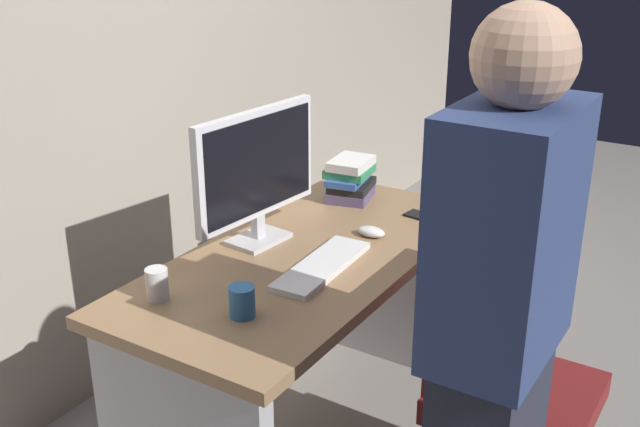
{
  "coord_description": "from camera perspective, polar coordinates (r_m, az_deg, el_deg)",
  "views": [
    {
      "loc": [
        -1.9,
        -1.24,
        1.81
      ],
      "look_at": [
        0.0,
        -0.05,
        0.9
      ],
      "focal_mm": 42.74,
      "sensor_mm": 36.0,
      "label": 1
    }
  ],
  "objects": [
    {
      "name": "monitor",
      "position": [
        2.5,
        -4.76,
        3.3
      ],
      "size": [
        0.54,
        0.16,
        0.46
      ],
      "color": "silver",
      "rests_on": "desk"
    },
    {
      "name": "office_chair",
      "position": [
        2.42,
        13.15,
        -13.46
      ],
      "size": [
        0.52,
        0.52,
        0.94
      ],
      "color": "black",
      "rests_on": "ground"
    },
    {
      "name": "person_at_desk",
      "position": [
        1.85,
        12.95,
        -10.12
      ],
      "size": [
        0.4,
        0.24,
        1.64
      ],
      "color": "#262838",
      "rests_on": "ground"
    },
    {
      "name": "wall_back",
      "position": [
        2.9,
        -17.17,
        14.98
      ],
      "size": [
        6.4,
        0.1,
        3.0
      ],
      "primitive_type": "cube",
      "color": "#9E9384",
      "rests_on": "ground"
    },
    {
      "name": "cup_by_monitor",
      "position": [
        2.25,
        -12.1,
        -5.19
      ],
      "size": [
        0.07,
        0.07,
        0.1
      ],
      "primitive_type": "cylinder",
      "color": "silver",
      "rests_on": "desk"
    },
    {
      "name": "cup_near_keyboard",
      "position": [
        2.12,
        -5.86,
        -6.57
      ],
      "size": [
        0.07,
        0.07,
        0.09
      ],
      "primitive_type": "cylinder",
      "color": "#3372B2",
      "rests_on": "desk"
    },
    {
      "name": "desk",
      "position": [
        2.61,
        -0.94,
        -7.63
      ],
      "size": [
        1.42,
        0.68,
        0.75
      ],
      "color": "#93704C",
      "rests_on": "ground"
    },
    {
      "name": "keyboard",
      "position": [
        2.39,
        0.14,
        -3.95
      ],
      "size": [
        0.44,
        0.15,
        0.02
      ],
      "primitive_type": "cube",
      "rotation": [
        0.0,
        0.0,
        0.05
      ],
      "color": "white",
      "rests_on": "desk"
    },
    {
      "name": "book_stack",
      "position": [
        2.95,
        2.27,
        2.57
      ],
      "size": [
        0.23,
        0.2,
        0.16
      ],
      "color": "#594C72",
      "rests_on": "desk"
    },
    {
      "name": "cell_phone",
      "position": [
        2.8,
        7.83,
        -0.25
      ],
      "size": [
        0.09,
        0.15,
        0.01
      ],
      "primitive_type": "cube",
      "rotation": [
        0.0,
        0.0,
        -0.12
      ],
      "color": "black",
      "rests_on": "desk"
    },
    {
      "name": "handbag",
      "position": [
        3.32,
        14.5,
        -9.01
      ],
      "size": [
        0.34,
        0.14,
        0.38
      ],
      "color": "brown",
      "rests_on": "ground"
    },
    {
      "name": "mouse",
      "position": [
        2.62,
        3.86,
        -1.37
      ],
      "size": [
        0.06,
        0.1,
        0.03
      ],
      "primitive_type": "ellipsoid",
      "color": "white",
      "rests_on": "desk"
    }
  ]
}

